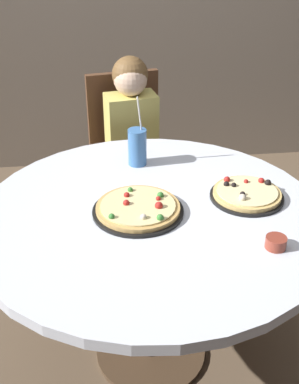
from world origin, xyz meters
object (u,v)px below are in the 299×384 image
(pizza_cheese, at_px, (247,194))
(diner_child, at_px, (136,171))
(chair_wooden, at_px, (128,150))
(soda_cup, at_px, (137,147))
(pizza_veggie, at_px, (138,209))
(dining_table, at_px, (151,230))
(sauce_bowl, at_px, (276,243))

(pizza_cheese, bearing_deg, diner_child, 115.36)
(chair_wooden, height_order, soda_cup, soda_cup)
(pizza_veggie, bearing_deg, dining_table, 9.52)
(pizza_veggie, relative_size, sauce_bowl, 4.80)
(dining_table, bearing_deg, diner_child, 89.12)
(dining_table, height_order, diner_child, diner_child)
(pizza_cheese, xyz_separation_m, sauce_bowl, (0.00, -0.32, 0.00))
(dining_table, xyz_separation_m, pizza_cheese, (0.38, 0.05, 0.11))
(dining_table, bearing_deg, sauce_bowl, -35.70)
(diner_child, height_order, pizza_veggie, diner_child)
(dining_table, bearing_deg, chair_wooden, 90.87)
(soda_cup, xyz_separation_m, sauce_bowl, (0.39, -0.66, -0.06))
(soda_cup, bearing_deg, diner_child, 86.49)
(chair_wooden, relative_size, pizza_veggie, 2.83)
(dining_table, xyz_separation_m, soda_cup, (-0.01, 0.38, 0.17))
(pizza_veggie, bearing_deg, sauce_bowl, -31.75)
(diner_child, relative_size, pizza_veggie, 3.22)
(pizza_cheese, height_order, soda_cup, soda_cup)
(pizza_veggie, bearing_deg, diner_child, 85.78)
(dining_table, xyz_separation_m, chair_wooden, (-0.02, 1.00, -0.13))
(pizza_cheese, bearing_deg, sauce_bowl, -89.33)
(chair_wooden, xyz_separation_m, sauce_bowl, (0.40, -1.27, 0.24))
(chair_wooden, bearing_deg, dining_table, -89.13)
(diner_child, height_order, pizza_cheese, diner_child)
(dining_table, bearing_deg, pizza_cheese, 7.31)
(pizza_cheese, bearing_deg, chair_wooden, 112.44)
(chair_wooden, relative_size, soda_cup, 3.09)
(diner_child, distance_m, pizza_cheese, 0.90)
(dining_table, distance_m, pizza_veggie, 0.12)
(pizza_cheese, bearing_deg, soda_cup, 139.29)
(pizza_cheese, height_order, sauce_bowl, pizza_cheese)
(diner_child, xyz_separation_m, pizza_cheese, (0.36, -0.77, 0.28))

